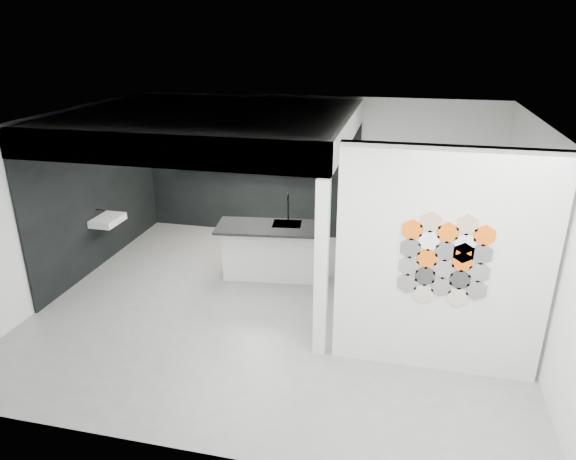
% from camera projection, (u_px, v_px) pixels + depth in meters
% --- Properties ---
extents(floor, '(7.00, 6.00, 0.01)m').
position_uv_depth(floor, '(277.00, 307.00, 7.85)').
color(floor, slate).
extents(partition_panel, '(2.45, 0.15, 2.80)m').
position_uv_depth(partition_panel, '(441.00, 265.00, 5.97)').
color(partition_panel, silver).
rests_on(partition_panel, floor).
extents(bay_clad_back, '(4.40, 0.04, 2.35)m').
position_uv_depth(bay_clad_back, '(250.00, 176.00, 10.38)').
color(bay_clad_back, black).
rests_on(bay_clad_back, floor).
extents(bay_clad_left, '(0.04, 4.00, 2.35)m').
position_uv_depth(bay_clad_left, '(100.00, 198.00, 9.04)').
color(bay_clad_left, black).
rests_on(bay_clad_left, floor).
extents(bulkhead, '(4.40, 4.00, 0.40)m').
position_uv_depth(bulkhead, '(211.00, 125.00, 8.09)').
color(bulkhead, silver).
rests_on(bulkhead, corner_column).
extents(corner_column, '(0.16, 0.16, 2.35)m').
position_uv_depth(corner_column, '(321.00, 270.00, 6.34)').
color(corner_column, silver).
rests_on(corner_column, floor).
extents(fascia_beam, '(4.40, 0.16, 0.40)m').
position_uv_depth(fascia_beam, '(156.00, 151.00, 6.35)').
color(fascia_beam, silver).
rests_on(fascia_beam, corner_column).
extents(wall_basin, '(0.40, 0.60, 0.12)m').
position_uv_depth(wall_basin, '(108.00, 220.00, 8.93)').
color(wall_basin, silver).
rests_on(wall_basin, bay_clad_left).
extents(display_shelf, '(3.00, 0.15, 0.04)m').
position_uv_depth(display_shelf, '(253.00, 172.00, 10.22)').
color(display_shelf, black).
rests_on(display_shelf, bay_clad_back).
extents(kitchen_island, '(1.86, 1.00, 1.43)m').
position_uv_depth(kitchen_island, '(271.00, 250.00, 8.66)').
color(kitchen_island, silver).
rests_on(kitchen_island, floor).
extents(stockpot, '(0.31, 0.31, 0.20)m').
position_uv_depth(stockpot, '(201.00, 163.00, 10.40)').
color(stockpot, black).
rests_on(stockpot, display_shelf).
extents(kettle, '(0.27, 0.27, 0.18)m').
position_uv_depth(kettle, '(290.00, 169.00, 10.02)').
color(kettle, black).
rests_on(kettle, display_shelf).
extents(glass_bowl, '(0.17, 0.17, 0.10)m').
position_uv_depth(glass_bowl, '(320.00, 172.00, 9.91)').
color(glass_bowl, gray).
rests_on(glass_bowl, display_shelf).
extents(glass_vase, '(0.12, 0.12, 0.14)m').
position_uv_depth(glass_vase, '(320.00, 171.00, 9.91)').
color(glass_vase, gray).
rests_on(glass_vase, display_shelf).
extents(bottle_dark, '(0.07, 0.07, 0.16)m').
position_uv_depth(bottle_dark, '(244.00, 166.00, 10.22)').
color(bottle_dark, black).
rests_on(bottle_dark, display_shelf).
extents(utensil_cup, '(0.10, 0.10, 0.11)m').
position_uv_depth(utensil_cup, '(208.00, 165.00, 10.39)').
color(utensil_cup, black).
rests_on(utensil_cup, display_shelf).
extents(hex_tile_cluster, '(1.04, 0.02, 1.16)m').
position_uv_depth(hex_tile_cluster, '(445.00, 260.00, 5.84)').
color(hex_tile_cluster, '#66635E').
rests_on(hex_tile_cluster, partition_panel).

